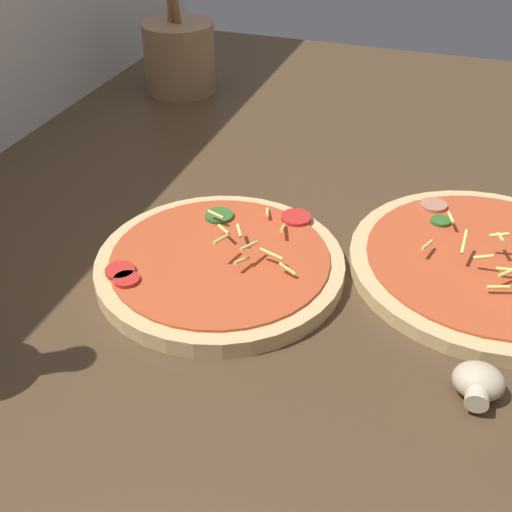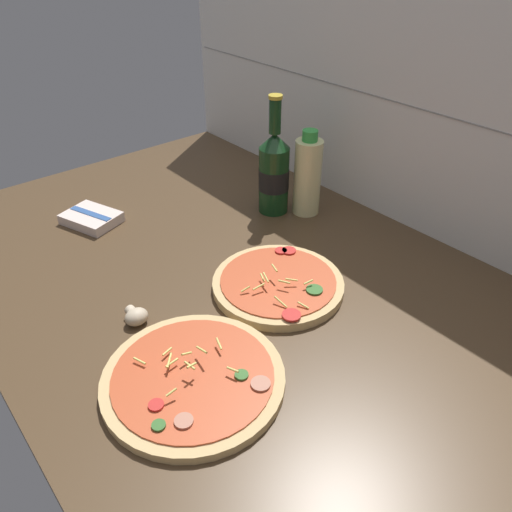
% 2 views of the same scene
% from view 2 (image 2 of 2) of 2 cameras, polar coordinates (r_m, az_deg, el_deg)
% --- Properties ---
extents(counter_slab, '(1.60, 0.90, 0.03)m').
position_cam_2_polar(counter_slab, '(0.97, 0.11, -5.51)').
color(counter_slab, '#4C3823').
rests_on(counter_slab, ground).
extents(tile_backsplash, '(1.60, 0.01, 0.60)m').
position_cam_2_polar(tile_backsplash, '(1.14, 18.52, 15.69)').
color(tile_backsplash, white).
rests_on(tile_backsplash, ground).
extents(pizza_near, '(0.29, 0.29, 0.05)m').
position_cam_2_polar(pizza_near, '(0.81, -7.15, -13.73)').
color(pizza_near, tan).
rests_on(pizza_near, counter_slab).
extents(pizza_far, '(0.26, 0.26, 0.05)m').
position_cam_2_polar(pizza_far, '(0.98, 2.68, -3.27)').
color(pizza_far, tan).
rests_on(pizza_far, counter_slab).
extents(beer_bottle, '(0.07, 0.07, 0.29)m').
position_cam_2_polar(beer_bottle, '(1.21, 2.06, 9.60)').
color(beer_bottle, '#143819').
rests_on(beer_bottle, counter_slab).
extents(oil_bottle, '(0.07, 0.07, 0.21)m').
position_cam_2_polar(oil_bottle, '(1.21, 5.91, 9.08)').
color(oil_bottle, beige).
rests_on(oil_bottle, counter_slab).
extents(mushroom_left, '(0.05, 0.04, 0.03)m').
position_cam_2_polar(mushroom_left, '(0.93, -13.57, -6.70)').
color(mushroom_left, beige).
rests_on(mushroom_left, counter_slab).
extents(dish_towel, '(0.15, 0.13, 0.03)m').
position_cam_2_polar(dish_towel, '(1.26, -18.29, 4.14)').
color(dish_towel, beige).
rests_on(dish_towel, counter_slab).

